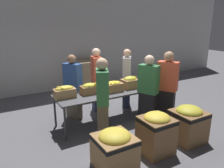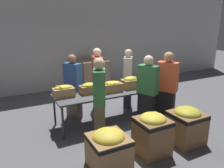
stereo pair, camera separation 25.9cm
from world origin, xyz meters
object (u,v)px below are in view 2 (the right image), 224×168
volunteer_2 (73,87)px  donation_bin_1 (152,133)px  banana_box_0 (64,91)px  volunteer_4 (98,80)px  banana_box_3 (130,82)px  volunteer_3 (100,101)px  pallet_stack_0 (92,75)px  banana_box_2 (112,86)px  volunteer_1 (167,89)px  volunteer_5 (147,92)px  sorting_table (111,93)px  donation_bin_2 (186,124)px  volunteer_0 (128,79)px  donation_bin_0 (109,148)px  banana_box_4 (147,82)px  banana_box_1 (89,88)px

volunteer_2 → donation_bin_1: (0.80, -2.30, -0.40)m
banana_box_0 → volunteer_4: bearing=32.3°
banana_box_3 → volunteer_2: (-1.33, 0.65, -0.11)m
volunteer_3 → pallet_stack_0: size_ratio=1.58×
banana_box_2 → volunteer_1: (1.12, -0.70, -0.04)m
banana_box_3 → volunteer_3: size_ratio=0.24×
volunteer_1 → volunteer_4: bearing=3.2°
volunteer_2 → volunteer_5: (1.41, -1.27, 0.02)m
sorting_table → banana_box_0: 1.18m
donation_bin_1 → donation_bin_2: (0.88, 0.00, -0.02)m
volunteer_0 → donation_bin_1: (-0.85, -2.30, -0.42)m
volunteer_4 → volunteer_5: 1.60m
volunteer_5 → donation_bin_0: volunteer_5 is taller
volunteer_3 → donation_bin_0: bearing=-170.5°
pallet_stack_0 → sorting_table: bearing=-102.4°
donation_bin_0 → donation_bin_2: 1.80m
donation_bin_1 → banana_box_3: bearing=72.3°
banana_box_4 → donation_bin_1: (-1.05, -1.65, -0.47)m
banana_box_0 → volunteer_1: volunteer_1 is taller
banana_box_3 → volunteer_5: size_ratio=0.25×
banana_box_4 → volunteer_4: size_ratio=0.22×
sorting_table → pallet_stack_0: size_ratio=2.49×
volunteer_5 → banana_box_4: bearing=-59.9°
banana_box_0 → volunteer_4: size_ratio=0.27×
banana_box_0 → volunteer_0: (2.04, 0.54, -0.08)m
volunteer_3 → volunteer_0: bearing=-22.9°
banana_box_4 → donation_bin_1: banana_box_4 is taller
banana_box_4 → banana_box_1: bearing=176.7°
volunteer_0 → donation_bin_1: 2.49m
volunteer_2 → banana_box_2: bearing=16.3°
volunteer_2 → donation_bin_2: (1.68, -2.30, -0.42)m
banana_box_1 → volunteer_3: 0.82m
banana_box_3 → volunteer_3: bearing=-148.6°
volunteer_0 → volunteer_5: size_ratio=1.00×
volunteer_4 → banana_box_0: bearing=-44.7°
banana_box_0 → volunteer_0: size_ratio=0.28×
banana_box_2 → banana_box_1: bearing=166.2°
banana_box_0 → donation_bin_1: bearing=-55.9°
volunteer_3 → banana_box_1: bearing=19.0°
volunteer_1 → volunteer_2: (-1.89, 1.40, -0.06)m
banana_box_4 → volunteer_4: bearing=141.8°
volunteer_4 → donation_bin_1: 2.54m
volunteer_4 → volunteer_5: (0.65, -1.46, -0.02)m
banana_box_2 → volunteer_5: size_ratio=0.29×
banana_box_2 → donation_bin_1: (0.03, -1.61, -0.49)m
banana_box_2 → pallet_stack_0: 2.79m
banana_box_1 → volunteer_1: volunteer_1 is taller
volunteer_2 → volunteer_4: bearing=72.8°
banana_box_1 → banana_box_2: banana_box_2 is taller
donation_bin_2 → pallet_stack_0: (-0.33, 4.30, 0.14)m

